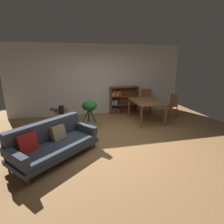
{
  "coord_description": "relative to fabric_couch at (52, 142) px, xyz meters",
  "views": [
    {
      "loc": [
        -1.03,
        -4.2,
        2.06
      ],
      "look_at": [
        0.07,
        0.54,
        0.65
      ],
      "focal_mm": 28.06,
      "sensor_mm": 36.0,
      "label": 1
    }
  ],
  "objects": [
    {
      "name": "open_laptop",
      "position": [
        0.06,
        1.66,
        0.27
      ],
      "size": [
        0.46,
        0.34,
        0.08
      ],
      "color": "#333338",
      "rests_on": "media_console"
    },
    {
      "name": "dining_table",
      "position": [
        3.01,
        1.81,
        0.32
      ],
      "size": [
        0.96,
        1.33,
        0.76
      ],
      "color": "brown",
      "rests_on": "ground_plane"
    },
    {
      "name": "dining_chair_far",
      "position": [
        3.47,
        2.87,
        0.17
      ],
      "size": [
        0.56,
        0.56,
        0.96
      ],
      "color": "brown",
      "rests_on": "ground_plane"
    },
    {
      "name": "desk_speaker",
      "position": [
        0.16,
        1.31,
        0.36
      ],
      "size": [
        0.15,
        0.15,
        0.23
      ],
      "color": "black",
      "rests_on": "media_console"
    },
    {
      "name": "fabric_couch",
      "position": [
        0.0,
        0.0,
        0.0
      ],
      "size": [
        1.96,
        1.86,
        0.79
      ],
      "color": "brown",
      "rests_on": "ground_plane"
    },
    {
      "name": "media_console",
      "position": [
        0.14,
        1.49,
        -0.06
      ],
      "size": [
        0.37,
        1.05,
        0.61
      ],
      "color": "brown",
      "rests_on": "ground_plane"
    },
    {
      "name": "ground_plane",
      "position": [
        1.51,
        0.48,
        -0.36
      ],
      "size": [
        8.16,
        8.16,
        0.0
      ],
      "primitive_type": "plane",
      "color": "#9E7042"
    },
    {
      "name": "potted_floor_plant",
      "position": [
        1.0,
        1.6,
        0.24
      ],
      "size": [
        0.5,
        0.49,
        0.89
      ],
      "color": "#9E9389",
      "rests_on": "ground_plane"
    },
    {
      "name": "bookshelf",
      "position": [
        2.47,
        3.01,
        0.18
      ],
      "size": [
        1.14,
        0.28,
        1.09
      ],
      "color": "brown",
      "rests_on": "ground_plane"
    },
    {
      "name": "dining_chair_near",
      "position": [
        4.1,
        2.0,
        0.15
      ],
      "size": [
        0.47,
        0.48,
        0.89
      ],
      "color": "brown",
      "rests_on": "ground_plane"
    },
    {
      "name": "back_wall_panel",
      "position": [
        1.51,
        3.18,
        0.99
      ],
      "size": [
        6.8,
        0.1,
        2.7
      ],
      "primitive_type": "cube",
      "color": "silver",
      "rests_on": "ground_plane"
    }
  ]
}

